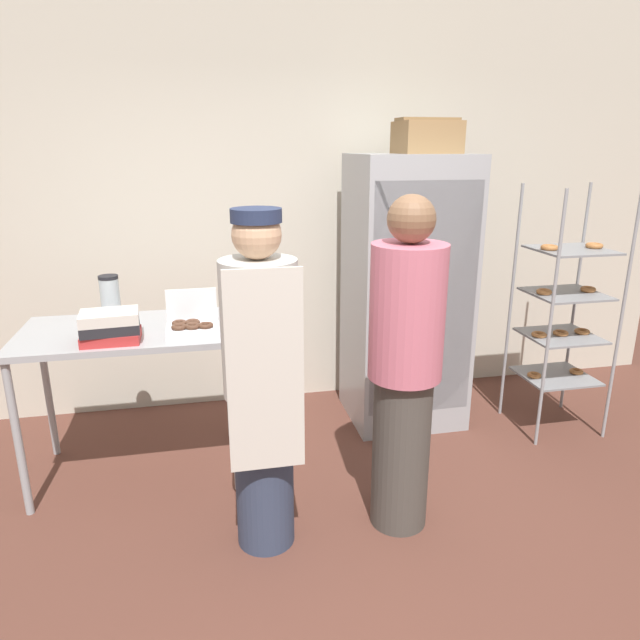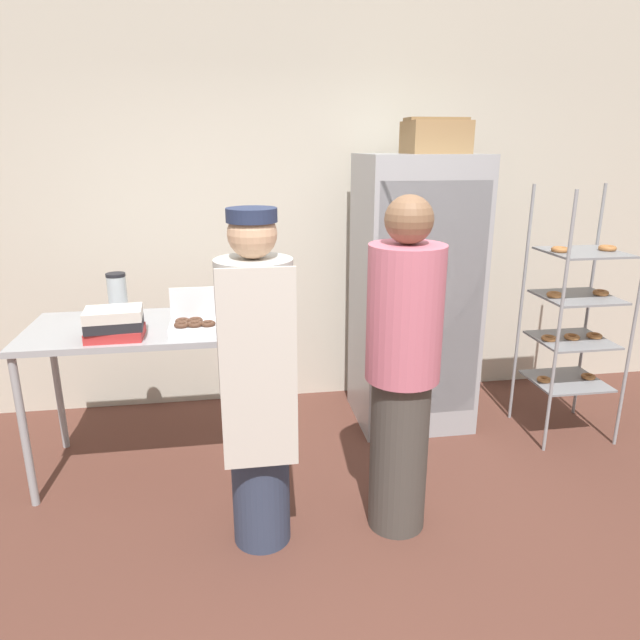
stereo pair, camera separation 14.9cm
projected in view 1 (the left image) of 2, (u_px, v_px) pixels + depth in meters
The scene contains 11 objects.
ground_plane at pixel (369, 586), 2.64m from camera, with size 14.00×14.00×0.00m, color brown.
back_wall at pixel (289, 202), 4.28m from camera, with size 6.40×0.12×3.09m, color beige.
refrigerator at pixel (406, 293), 4.04m from camera, with size 0.78×0.73×1.90m.
baking_rack at pixel (563, 313), 3.92m from camera, with size 0.54×0.51×1.71m.
prep_counter at pixel (130, 345), 3.34m from camera, with size 1.23×0.74×0.93m.
donut_box at pixel (192, 327), 3.20m from camera, with size 0.29×0.20×0.24m.
blender_pitcher at pixel (111, 301), 3.44m from camera, with size 0.15×0.15×0.28m.
binder_stack at pixel (110, 327), 3.07m from camera, with size 0.32×0.24×0.17m.
cardboard_storage_box at pixel (427, 137), 3.74m from camera, with size 0.39×0.35×0.22m.
person_baker at pixel (262, 382), 2.69m from camera, with size 0.36×0.38×1.69m.
person_customer at pixel (405, 368), 2.85m from camera, with size 0.37×0.37×1.74m.
Camera 1 is at (-0.67, -2.07, 1.95)m, focal length 32.00 mm.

